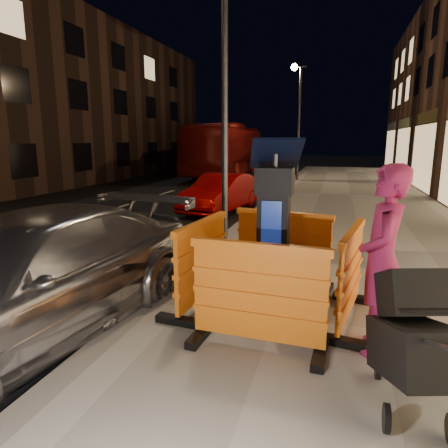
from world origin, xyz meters
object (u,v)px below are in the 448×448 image
(barrier_kerbside, at_px, (202,263))
(barrier_front, at_px, (258,297))
(car_red, at_px, (221,211))
(man, at_px, (382,261))
(stroller, at_px, (415,344))
(bus_doubledecker, at_px, (227,175))
(barrier_back, at_px, (282,250))
(parking_kiosk, at_px, (273,234))
(car_silver, at_px, (32,337))
(barrier_bldgside, at_px, (350,276))

(barrier_kerbside, bearing_deg, barrier_front, -128.73)
(car_red, relative_size, man, 1.92)
(stroller, bearing_deg, bus_doubledecker, 92.35)
(barrier_back, relative_size, car_red, 0.39)
(car_red, bearing_deg, parking_kiosk, -59.79)
(car_silver, relative_size, stroller, 4.61)
(bus_doubledecker, bearing_deg, barrier_bldgside, -73.05)
(bus_doubledecker, bearing_deg, man, -72.94)
(barrier_kerbside, xyz_separation_m, bus_doubledecker, (-5.55, 21.47, -0.73))
(barrier_kerbside, distance_m, man, 2.30)
(barrier_front, bearing_deg, bus_doubledecker, 109.45)
(barrier_bldgside, height_order, stroller, barrier_bldgside)
(parking_kiosk, bearing_deg, bus_doubledecker, 115.12)
(car_red, bearing_deg, car_silver, -79.12)
(parking_kiosk, distance_m, barrier_kerbside, 1.06)
(car_silver, height_order, stroller, stroller)
(bus_doubledecker, xyz_separation_m, stroller, (7.92, -23.01, 0.71))
(barrier_bldgside, distance_m, stroller, 1.61)
(car_red, distance_m, man, 9.50)
(barrier_front, bearing_deg, barrier_kerbside, 138.27)
(car_silver, bearing_deg, car_red, 100.32)
(car_red, bearing_deg, barrier_kerbside, -66.12)
(stroller, bearing_deg, barrier_front, 140.90)
(barrier_back, xyz_separation_m, car_red, (-2.95, 6.87, -0.73))
(car_red, bearing_deg, stroller, -55.43)
(barrier_back, distance_m, stroller, 2.86)
(stroller, bearing_deg, parking_kiosk, 116.08)
(barrier_bldgside, bearing_deg, parking_kiosk, 100.27)
(barrier_bldgside, height_order, car_red, barrier_bldgside)
(barrier_back, bearing_deg, barrier_kerbside, -123.73)
(bus_doubledecker, bearing_deg, stroller, -73.19)
(barrier_kerbside, relative_size, car_silver, 0.29)
(barrier_front, distance_m, barrier_back, 1.90)
(parking_kiosk, xyz_separation_m, stroller, (1.42, -1.54, -0.49))
(man, distance_m, stroller, 1.02)
(barrier_back, relative_size, man, 0.76)
(car_red, relative_size, bus_doubledecker, 0.32)
(barrier_front, height_order, man, man)
(barrier_back, bearing_deg, man, -41.18)
(man, relative_size, stroller, 1.77)
(car_silver, bearing_deg, barrier_bldgside, 26.70)
(barrier_kerbside, bearing_deg, bus_doubledecker, 20.77)
(barrier_front, xyz_separation_m, barrier_kerbside, (-0.95, 0.95, 0.00))
(barrier_bldgside, bearing_deg, barrier_kerbside, 100.27)
(parking_kiosk, xyz_separation_m, car_red, (-2.95, 7.82, -1.20))
(parking_kiosk, xyz_separation_m, barrier_back, (-0.00, 0.95, -0.46))
(parking_kiosk, height_order, car_red, parking_kiosk)
(bus_doubledecker, bearing_deg, car_red, -77.60)
(parking_kiosk, xyz_separation_m, car_silver, (-2.74, -1.18, -1.20))
(stroller, bearing_deg, car_red, 98.38)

